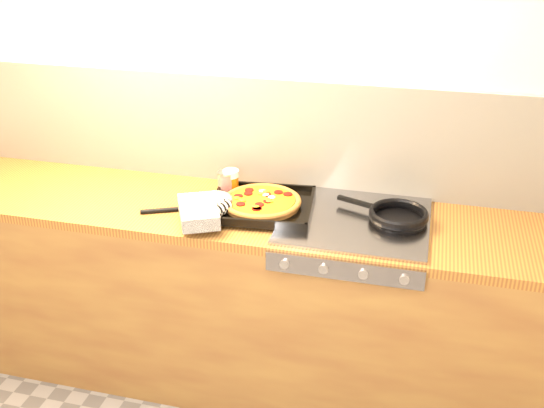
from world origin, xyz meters
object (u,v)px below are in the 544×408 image
(pizza_on_tray, at_px, (245,204))
(tomato_can, at_px, (227,184))
(frying_pan, at_px, (397,216))
(juice_glass, at_px, (231,182))

(pizza_on_tray, relative_size, tomato_can, 5.09)
(frying_pan, bearing_deg, tomato_can, 173.07)
(pizza_on_tray, height_order, frying_pan, pizza_on_tray)
(pizza_on_tray, height_order, tomato_can, tomato_can)
(pizza_on_tray, relative_size, juice_glass, 4.80)
(frying_pan, distance_m, tomato_can, 0.77)
(tomato_can, bearing_deg, pizza_on_tray, -50.89)
(frying_pan, relative_size, tomato_can, 3.76)
(pizza_on_tray, distance_m, juice_glass, 0.21)
(pizza_on_tray, xyz_separation_m, frying_pan, (0.63, 0.07, -0.01))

